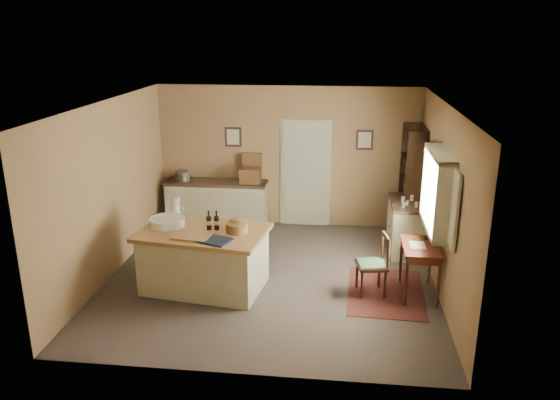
# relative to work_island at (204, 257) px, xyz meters

# --- Properties ---
(ground) EXTENTS (5.00, 5.00, 0.00)m
(ground) POSITION_rel_work_island_xyz_m (0.95, 0.43, -0.48)
(ground) COLOR #52463F
(ground) RESTS_ON ground
(wall_back) EXTENTS (5.00, 0.10, 2.70)m
(wall_back) POSITION_rel_work_island_xyz_m (0.95, 2.93, 0.87)
(wall_back) COLOR olive
(wall_back) RESTS_ON ground
(wall_front) EXTENTS (5.00, 0.10, 2.70)m
(wall_front) POSITION_rel_work_island_xyz_m (0.95, -2.07, 0.87)
(wall_front) COLOR olive
(wall_front) RESTS_ON ground
(wall_left) EXTENTS (0.10, 5.00, 2.70)m
(wall_left) POSITION_rel_work_island_xyz_m (-1.55, 0.43, 0.87)
(wall_left) COLOR olive
(wall_left) RESTS_ON ground
(wall_right) EXTENTS (0.10, 5.00, 2.70)m
(wall_right) POSITION_rel_work_island_xyz_m (3.45, 0.43, 0.87)
(wall_right) COLOR olive
(wall_right) RESTS_ON ground
(ceiling) EXTENTS (5.00, 5.00, 0.00)m
(ceiling) POSITION_rel_work_island_xyz_m (0.95, 0.43, 2.22)
(ceiling) COLOR silver
(ceiling) RESTS_ON wall_back
(door) EXTENTS (0.97, 0.06, 2.11)m
(door) POSITION_rel_work_island_xyz_m (1.30, 2.90, 0.57)
(door) COLOR beige
(door) RESTS_ON ground
(framed_prints) EXTENTS (2.82, 0.02, 0.38)m
(framed_prints) POSITION_rel_work_island_xyz_m (1.15, 2.91, 1.24)
(framed_prints) COLOR black
(framed_prints) RESTS_ON ground
(window) EXTENTS (0.25, 1.99, 1.12)m
(window) POSITION_rel_work_island_xyz_m (3.37, 0.23, 1.07)
(window) COLOR beige
(window) RESTS_ON ground
(work_island) EXTENTS (1.96, 1.42, 1.20)m
(work_island) POSITION_rel_work_island_xyz_m (0.00, 0.00, 0.00)
(work_island) COLOR beige
(work_island) RESTS_ON ground
(sideboard) EXTENTS (1.96, 0.56, 1.18)m
(sideboard) POSITION_rel_work_island_xyz_m (-0.40, 2.63, -0.00)
(sideboard) COLOR beige
(sideboard) RESTS_ON ground
(rug) EXTENTS (1.17, 1.65, 0.01)m
(rug) POSITION_rel_work_island_xyz_m (2.70, 0.14, -0.48)
(rug) COLOR #421C14
(rug) RESTS_ON ground
(writing_desk) EXTENTS (0.52, 0.84, 0.82)m
(writing_desk) POSITION_rel_work_island_xyz_m (3.15, 0.14, 0.18)
(writing_desk) COLOR #32150C
(writing_desk) RESTS_ON ground
(desk_chair) EXTENTS (0.49, 0.49, 0.90)m
(desk_chair) POSITION_rel_work_island_xyz_m (2.46, 0.08, -0.03)
(desk_chair) COLOR black
(desk_chair) RESTS_ON ground
(right_cabinet) EXTENTS (0.61, 1.10, 0.99)m
(right_cabinet) POSITION_rel_work_island_xyz_m (3.15, 1.76, -0.02)
(right_cabinet) COLOR beige
(right_cabinet) RESTS_ON ground
(shelving_unit) EXTENTS (0.35, 0.93, 2.07)m
(shelving_unit) POSITION_rel_work_island_xyz_m (3.30, 2.43, 0.55)
(shelving_unit) COLOR black
(shelving_unit) RESTS_ON ground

